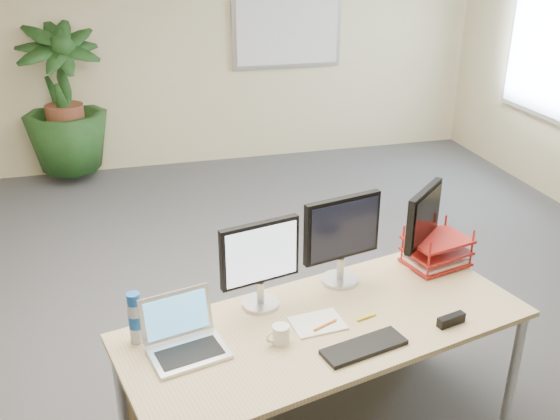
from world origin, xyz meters
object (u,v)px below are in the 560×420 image
object	(u,v)px
monitor_left	(260,259)
laptop	(184,337)
floor_plant	(65,116)
monitor_right	(342,235)
desk	(314,338)

from	to	relation	value
monitor_left	laptop	distance (m)	0.54
floor_plant	monitor_right	size ratio (longest dim) A/B	2.98
monitor_left	laptop	bearing A→B (deg)	-148.55
desk	monitor_right	bearing A→B (deg)	47.67
desk	monitor_right	distance (m)	0.56
desk	laptop	world-z (taller)	laptop
monitor_left	desk	bearing A→B (deg)	-26.57
laptop	monitor_left	bearing A→B (deg)	31.45
floor_plant	monitor_right	bearing A→B (deg)	-68.14
monitor_left	monitor_right	world-z (taller)	monitor_right
floor_plant	laptop	bearing A→B (deg)	-80.72
monitor_right	laptop	xyz separation A→B (m)	(-0.90, -0.38, -0.23)
laptop	floor_plant	bearing A→B (deg)	99.28
floor_plant	laptop	size ratio (longest dim) A/B	3.75
desk	floor_plant	bearing A→B (deg)	108.05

